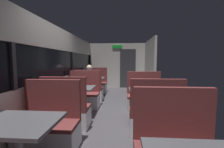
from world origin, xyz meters
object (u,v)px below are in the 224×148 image
at_px(dining_table_near_window, 17,130).
at_px(dining_table_mid_window, 76,91).
at_px(dining_table_rear_aisle, 149,94).
at_px(bench_rear_aisle_facing_end, 155,118).
at_px(bench_mid_window_facing_end, 66,112).
at_px(dining_table_far_window, 93,80).
at_px(seated_passenger, 89,85).
at_px(bench_rear_aisle_facing_entry, 144,99).
at_px(bench_far_window_facing_end, 89,91).
at_px(bench_near_window_facing_entry, 49,128).
at_px(bench_far_window_facing_entry, 96,85).
at_px(bench_mid_window_facing_entry, 83,96).

bearing_deg(dining_table_near_window, dining_table_mid_window, 90.00).
height_order(dining_table_rear_aisle, bench_rear_aisle_facing_end, bench_rear_aisle_facing_end).
bearing_deg(bench_mid_window_facing_end, dining_table_far_window, 90.00).
xyz_separation_m(bench_mid_window_facing_end, dining_table_rear_aisle, (1.79, 0.50, 0.31)).
bearing_deg(seated_passenger, bench_mid_window_facing_end, -90.00).
distance_m(dining_table_rear_aisle, bench_rear_aisle_facing_entry, 0.77).
relative_size(dining_table_rear_aisle, bench_rear_aisle_facing_entry, 0.82).
distance_m(dining_table_mid_window, bench_far_window_facing_end, 1.48).
bearing_deg(bench_rear_aisle_facing_entry, dining_table_far_window, 137.44).
distance_m(bench_near_window_facing_entry, bench_rear_aisle_facing_end, 1.87).
bearing_deg(bench_far_window_facing_end, bench_far_window_facing_entry, 90.00).
relative_size(dining_table_mid_window, bench_mid_window_facing_entry, 0.82).
xyz_separation_m(bench_mid_window_facing_end, bench_rear_aisle_facing_entry, (1.79, 1.20, 0.00)).
relative_size(bench_mid_window_facing_end, dining_table_far_window, 1.22).
xyz_separation_m(bench_near_window_facing_entry, dining_table_far_window, (0.00, 3.59, 0.31)).
relative_size(bench_mid_window_facing_entry, bench_rear_aisle_facing_entry, 1.00).
height_order(bench_far_window_facing_entry, bench_rear_aisle_facing_entry, same).
relative_size(bench_far_window_facing_end, seated_passenger, 0.87).
xyz_separation_m(dining_table_mid_window, bench_rear_aisle_facing_entry, (1.79, 0.50, -0.31)).
bearing_deg(dining_table_mid_window, dining_table_far_window, 90.00).
height_order(bench_near_window_facing_entry, bench_mid_window_facing_end, same).
distance_m(dining_table_mid_window, bench_mid_window_facing_end, 0.77).
relative_size(dining_table_near_window, bench_far_window_facing_end, 0.82).
xyz_separation_m(bench_near_window_facing_entry, seated_passenger, (0.00, 2.96, 0.21)).
distance_m(bench_rear_aisle_facing_entry, seated_passenger, 2.07).
height_order(dining_table_rear_aisle, seated_passenger, seated_passenger).
bearing_deg(dining_table_far_window, dining_table_mid_window, -90.00).
bearing_deg(bench_far_window_facing_entry, bench_near_window_facing_entry, -90.00).
bearing_deg(bench_mid_window_facing_entry, bench_far_window_facing_end, 90.00).
distance_m(dining_table_near_window, bench_rear_aisle_facing_entry, 3.21).
xyz_separation_m(bench_mid_window_facing_entry, bench_far_window_facing_end, (0.00, 0.74, 0.00)).
bearing_deg(bench_far_window_facing_entry, bench_far_window_facing_end, -90.00).
bearing_deg(bench_far_window_facing_entry, bench_rear_aisle_facing_end, -64.44).
height_order(bench_near_window_facing_entry, bench_rear_aisle_facing_end, same).
distance_m(bench_mid_window_facing_end, seated_passenger, 2.23).
relative_size(bench_near_window_facing_entry, dining_table_far_window, 1.22).
distance_m(bench_near_window_facing_entry, seated_passenger, 2.97).
bearing_deg(dining_table_far_window, bench_far_window_facing_entry, 90.00).
xyz_separation_m(dining_table_mid_window, dining_table_rear_aisle, (1.79, -0.20, 0.00)).
bearing_deg(dining_table_rear_aisle, dining_table_near_window, -132.65).
bearing_deg(bench_far_window_facing_end, bench_rear_aisle_facing_entry, -27.81).
xyz_separation_m(bench_mid_window_facing_entry, bench_rear_aisle_facing_entry, (1.79, -0.20, 0.00)).
xyz_separation_m(bench_far_window_facing_entry, bench_rear_aisle_facing_entry, (1.79, -2.34, 0.00)).
height_order(bench_mid_window_facing_end, bench_rear_aisle_facing_entry, same).
distance_m(dining_table_near_window, bench_rear_aisle_facing_end, 2.20).
bearing_deg(dining_table_near_window, bench_mid_window_facing_entry, 90.00).
distance_m(bench_near_window_facing_entry, dining_table_mid_window, 1.48).
distance_m(bench_far_window_facing_entry, seated_passenger, 1.34).
bearing_deg(bench_rear_aisle_facing_entry, seated_passenger, 150.41).
relative_size(dining_table_near_window, bench_near_window_facing_entry, 0.82).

